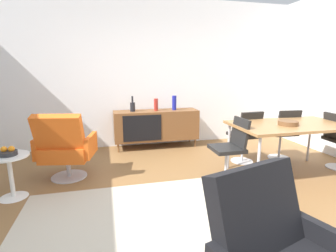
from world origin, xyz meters
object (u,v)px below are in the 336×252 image
at_px(vase_sculptural_dark, 156,105).
at_px(wooden_bowl_on_table, 288,123).
at_px(fruit_bowl, 8,152).
at_px(vase_ceramic_small, 133,106).
at_px(side_table_round, 10,172).
at_px(lounge_chair_red, 65,146).
at_px(dining_chair_near_window, 231,147).
at_px(dining_chair_back_right, 283,132).
at_px(sideboard, 156,125).
at_px(dining_chair_back_left, 246,135).
at_px(vase_cobalt, 174,103).
at_px(dining_table, 290,127).

distance_m(vase_sculptural_dark, wooden_bowl_on_table, 2.34).
bearing_deg(fruit_bowl, vase_ceramic_small, 44.97).
bearing_deg(side_table_round, vase_sculptural_dark, 38.08).
xyz_separation_m(lounge_chair_red, side_table_round, (-0.55, -0.40, -0.15)).
relative_size(vase_sculptural_dark, side_table_round, 0.44).
bearing_deg(dining_chair_near_window, vase_ceramic_small, 122.34).
height_order(vase_sculptural_dark, dining_chair_back_right, vase_sculptural_dark).
bearing_deg(sideboard, lounge_chair_red, -141.17).
height_order(vase_ceramic_small, dining_chair_back_right, vase_ceramic_small).
xyz_separation_m(vase_ceramic_small, lounge_chair_red, (-1.05, -1.20, -0.35)).
bearing_deg(lounge_chair_red, sideboard, 38.83).
relative_size(vase_ceramic_small, dining_chair_near_window, 0.33).
relative_size(vase_ceramic_small, dining_chair_back_right, 0.33).
bearing_deg(dining_chair_back_left, dining_chair_near_window, -134.18).
distance_m(vase_ceramic_small, lounge_chair_red, 1.63).
bearing_deg(fruit_bowl, vase_cobalt, 33.65).
distance_m(vase_ceramic_small, side_table_round, 2.31).
height_order(vase_ceramic_small, side_table_round, vase_ceramic_small).
bearing_deg(vase_ceramic_small, side_table_round, -134.99).
height_order(dining_chair_back_right, side_table_round, dining_chair_back_right).
xyz_separation_m(vase_cobalt, dining_chair_near_window, (0.31, -1.76, -0.39)).
height_order(vase_sculptural_dark, side_table_round, vase_sculptural_dark).
height_order(dining_chair_back_right, dining_chair_near_window, same).
bearing_deg(wooden_bowl_on_table, dining_table, 37.02).
bearing_deg(dining_table, side_table_round, 177.50).
height_order(side_table_round, fruit_bowl, fruit_bowl).
distance_m(wooden_bowl_on_table, fruit_bowl, 3.52).
bearing_deg(fruit_bowl, dining_chair_back_right, 5.79).
xyz_separation_m(dining_chair_back_right, dining_chair_near_window, (-1.23, -0.56, 0.00)).
distance_m(vase_ceramic_small, fruit_bowl, 2.27).
bearing_deg(vase_sculptural_dark, vase_cobalt, 0.00).
height_order(wooden_bowl_on_table, dining_chair_near_window, dining_chair_near_window).
relative_size(sideboard, dining_chair_near_window, 1.87).
height_order(dining_chair_back_left, side_table_round, dining_chair_back_left).
bearing_deg(sideboard, dining_chair_back_left, -44.56).
height_order(wooden_bowl_on_table, side_table_round, wooden_bowl_on_table).
bearing_deg(vase_ceramic_small, dining_chair_near_window, -57.66).
bearing_deg(vase_ceramic_small, dining_chair_back_left, -35.89).
bearing_deg(sideboard, wooden_bowl_on_table, -51.31).
distance_m(lounge_chair_red, side_table_round, 0.70).
relative_size(vase_ceramic_small, dining_chair_back_left, 0.33).
bearing_deg(dining_chair_near_window, dining_chair_back_right, 24.37).
bearing_deg(dining_chair_back_right, sideboard, 147.89).
height_order(vase_ceramic_small, lounge_chair_red, vase_ceramic_small).
bearing_deg(side_table_round, vase_ceramic_small, 45.01).
bearing_deg(fruit_bowl, sideboard, 38.03).
relative_size(vase_cobalt, wooden_bowl_on_table, 1.05).
height_order(vase_cobalt, dining_table, vase_cobalt).
bearing_deg(vase_sculptural_dark, vase_ceramic_small, 180.00).
relative_size(vase_cobalt, dining_chair_back_left, 0.32).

